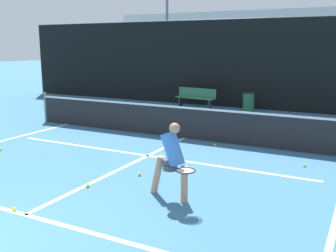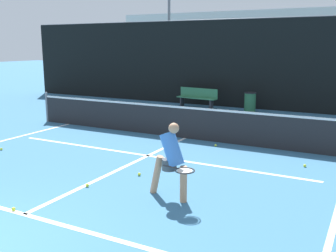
# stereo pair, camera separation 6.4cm
# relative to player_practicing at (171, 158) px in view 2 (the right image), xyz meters

# --- Properties ---
(court_baseline_near) EXTENTS (11.00, 0.10, 0.01)m
(court_baseline_near) POSITION_rel_player_practicing_xyz_m (-1.80, -1.75, -0.75)
(court_baseline_near) COLOR white
(court_baseline_near) RESTS_ON ground
(court_service_line) EXTENTS (8.25, 0.10, 0.01)m
(court_service_line) POSITION_rel_player_practicing_xyz_m (-1.80, 2.18, -0.75)
(court_service_line) COLOR white
(court_service_line) RESTS_ON ground
(court_center_mark) EXTENTS (0.10, 6.08, 0.01)m
(court_center_mark) POSITION_rel_player_practicing_xyz_m (-1.80, 1.29, -0.75)
(court_center_mark) COLOR white
(court_center_mark) RESTS_ON ground
(net) EXTENTS (11.09, 0.09, 1.07)m
(net) POSITION_rel_player_practicing_xyz_m (-1.80, 4.33, -0.25)
(net) COLOR slate
(net) RESTS_ON ground
(fence_back) EXTENTS (24.00, 0.06, 3.83)m
(fence_back) POSITION_rel_player_practicing_xyz_m (-1.80, 10.70, 1.15)
(fence_back) COLOR black
(fence_back) RESTS_ON ground
(player_practicing) EXTENTS (1.11, 0.67, 1.40)m
(player_practicing) POSITION_rel_player_practicing_xyz_m (0.00, 0.00, 0.00)
(player_practicing) COLOR tan
(player_practicing) RESTS_ON ground
(tennis_ball_scattered_0) EXTENTS (0.07, 0.07, 0.07)m
(tennis_ball_scattered_0) POSITION_rel_player_practicing_xyz_m (-1.71, -0.26, -0.72)
(tennis_ball_scattered_0) COLOR #D1E033
(tennis_ball_scattered_0) RESTS_ON ground
(tennis_ball_scattered_1) EXTENTS (0.07, 0.07, 0.07)m
(tennis_ball_scattered_1) POSITION_rel_player_practicing_xyz_m (-1.00, 1.58, -0.72)
(tennis_ball_scattered_1) COLOR #D1E033
(tennis_ball_scattered_1) RESTS_ON ground
(tennis_ball_scattered_2) EXTENTS (0.07, 0.07, 0.07)m
(tennis_ball_scattered_2) POSITION_rel_player_practicing_xyz_m (1.83, 3.06, -0.72)
(tennis_ball_scattered_2) COLOR #D1E033
(tennis_ball_scattered_2) RESTS_ON ground
(tennis_ball_scattered_3) EXTENTS (0.07, 0.07, 0.07)m
(tennis_ball_scattered_3) POSITION_rel_player_practicing_xyz_m (-0.64, 3.85, -0.72)
(tennis_ball_scattered_3) COLOR #D1E033
(tennis_ball_scattered_3) RESTS_ON ground
(tennis_ball_scattered_4) EXTENTS (0.07, 0.07, 0.07)m
(tennis_ball_scattered_4) POSITION_rel_player_practicing_xyz_m (-2.07, -1.73, -0.72)
(tennis_ball_scattered_4) COLOR #D1E033
(tennis_ball_scattered_4) RESTS_ON ground
(tennis_ball_scattered_5) EXTENTS (0.07, 0.07, 0.07)m
(tennis_ball_scattered_5) POSITION_rel_player_practicing_xyz_m (-1.17, 0.78, -0.72)
(tennis_ball_scattered_5) COLOR #D1E033
(tennis_ball_scattered_5) RESTS_ON ground
(tennis_ball_scattered_7) EXTENTS (0.07, 0.07, 0.07)m
(tennis_ball_scattered_7) POSITION_rel_player_practicing_xyz_m (-5.48, 0.83, -0.72)
(tennis_ball_scattered_7) COLOR #D1E033
(tennis_ball_scattered_7) RESTS_ON ground
(courtside_bench) EXTENTS (1.92, 0.65, 0.86)m
(courtside_bench) POSITION_rel_player_practicing_xyz_m (-3.82, 9.81, -0.28)
(courtside_bench) COLOR #33724C
(courtside_bench) RESTS_ON ground
(trash_bin) EXTENTS (0.49, 0.49, 0.80)m
(trash_bin) POSITION_rel_player_practicing_xyz_m (-1.47, 9.88, -0.35)
(trash_bin) COLOR #28603D
(trash_bin) RESTS_ON ground
(parked_car) EXTENTS (1.63, 3.90, 1.45)m
(parked_car) POSITION_rel_player_practicing_xyz_m (0.59, 13.02, -0.14)
(parked_car) COLOR navy
(parked_car) RESTS_ON ground
(floodlight_mast) EXTENTS (1.10, 0.24, 7.45)m
(floodlight_mast) POSITION_rel_player_practicing_xyz_m (-8.39, 15.80, 4.07)
(floodlight_mast) COLOR slate
(floodlight_mast) RESTS_ON ground
(building_far) EXTENTS (36.00, 2.40, 5.65)m
(building_far) POSITION_rel_player_practicing_xyz_m (-1.80, 29.28, 2.07)
(building_far) COLOR beige
(building_far) RESTS_ON ground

